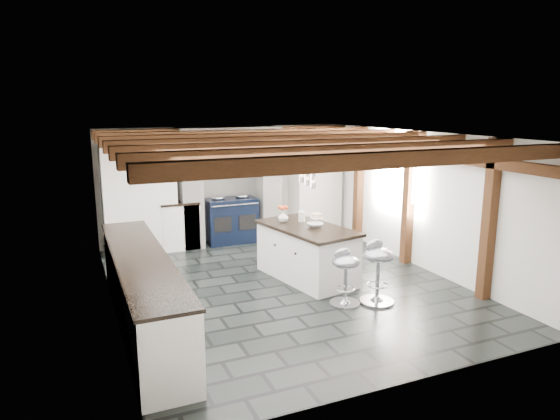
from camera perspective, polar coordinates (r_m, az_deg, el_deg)
name	(u,v)px	position (r m, az deg, el deg)	size (l,w,h in m)	color
ground	(284,285)	(7.78, 0.49, -8.58)	(6.00, 6.00, 0.00)	black
room_shell	(218,204)	(8.58, -7.05, 0.70)	(6.00, 6.03, 6.00)	white
range_cooker	(231,219)	(10.05, -5.65, -1.07)	(1.00, 0.63, 0.99)	black
kitchen_island	(306,252)	(7.96, 3.05, -4.79)	(1.22, 1.87, 1.14)	white
bar_stool_near	(378,265)	(7.09, 11.10, -6.16)	(0.49, 0.49, 0.89)	silver
bar_stool_far	(345,271)	(6.98, 7.45, -6.90)	(0.43, 0.43, 0.79)	silver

